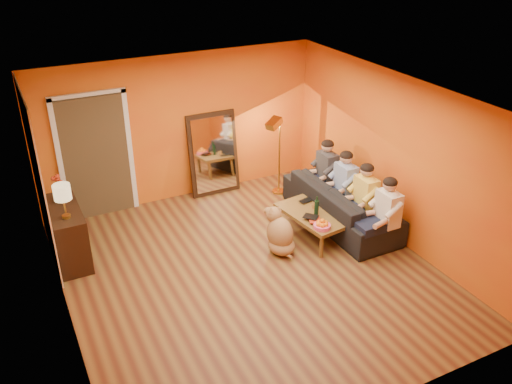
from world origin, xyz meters
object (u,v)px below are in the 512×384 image
wine_bottle (317,205)px  dog (280,230)px  coffee_table (311,225)px  person_mid_left (365,199)px  table_lamp (64,201)px  person_far_right (327,173)px  tumbler (314,206)px  sideboard (68,233)px  floor_lamp (279,157)px  vase (59,196)px  person_far_left (387,214)px  person_mid_right (345,185)px  mirror_frame (213,154)px  sofa (341,204)px  laptop (310,201)px

wine_bottle → dog: bearing=-172.1°
coffee_table → person_mid_left: 0.95m
table_lamp → wine_bottle: 3.74m
person_far_right → tumbler: person_far_right is taller
sideboard → person_mid_left: person_mid_left is taller
person_mid_left → person_far_right: same height
floor_lamp → vase: 3.85m
table_lamp → sideboard: bearing=90.0°
person_far_left → person_far_right: (0.00, 1.65, 0.00)m
table_lamp → coffee_table: bearing=-12.7°
tumbler → coffee_table: bearing=-135.0°
dog → person_mid_right: size_ratio=0.60×
mirror_frame → wine_bottle: (0.81, -2.23, -0.18)m
wine_bottle → mirror_frame: bearing=110.0°
table_lamp → sofa: size_ratio=0.22×
mirror_frame → sideboard: 3.01m
tumbler → vase: 3.90m
table_lamp → tumbler: size_ratio=5.68×
sideboard → person_mid_left: bearing=-17.3°
dog → person_mid_right: person_mid_right is taller
vase → person_far_left: bearing=-26.3°
sofa → dog: bearing=104.0°
person_far_left → person_far_right: bearing=90.0°
sideboard → person_far_left: 4.77m
person_mid_right → table_lamp: bearing=173.3°
table_lamp → sofa: bearing=-8.2°
floor_lamp → tumbler: size_ratio=16.03×
mirror_frame → sideboard: (-2.79, -1.08, -0.34)m
sofa → person_far_left: person_far_left is taller
person_far_right → wine_bottle: 1.17m
mirror_frame → laptop: mirror_frame is taller
mirror_frame → person_far_right: 2.08m
floor_lamp → person_mid_left: (0.53, -1.86, -0.11)m
floor_lamp → wine_bottle: bearing=-122.9°
person_mid_left → tumbler: size_ratio=13.58×
table_lamp → person_mid_right: size_ratio=0.42×
sofa → person_far_left: bearing=-172.6°
person_mid_left → tumbler: bearing=151.3°
person_mid_left → vase: size_ratio=6.73×
mirror_frame → table_lamp: 3.13m
floor_lamp → person_mid_left: floor_lamp is taller
table_lamp → floor_lamp: 3.94m
dog → wine_bottle: dog is taller
person_far_left → tumbler: (-0.70, 0.93, -0.15)m
tumbler → sofa: bearing=6.7°
table_lamp → person_far_right: size_ratio=0.42×
table_lamp → wine_bottle: bearing=-13.3°
sofa → coffee_table: 0.73m
vase → person_far_right: bearing=-6.7°
sideboard → person_mid_right: size_ratio=0.97×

